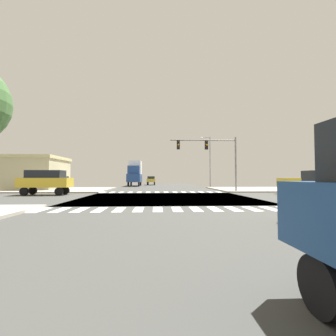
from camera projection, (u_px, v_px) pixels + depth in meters
name	position (u px, v px, depth m)	size (l,w,h in m)	color
ground	(166.00, 198.00, 19.98)	(90.00, 90.00, 0.05)	#3F403E
sidewalk_corner_ne	(259.00, 189.00, 32.57)	(12.00, 12.00, 0.14)	#A09B91
sidewalk_corner_nw	(62.00, 190.00, 31.35)	(12.00, 12.00, 0.14)	#9A948D
crosswalk_near	(167.00, 209.00, 12.68)	(13.50, 2.00, 0.01)	white
crosswalk_far	(162.00, 192.00, 27.25)	(13.50, 2.00, 0.01)	white
traffic_signal_mast	(210.00, 151.00, 27.54)	(7.58, 0.55, 6.29)	gray
street_lamp	(209.00, 157.00, 40.53)	(1.78, 0.32, 8.44)	gray
bank_building	(19.00, 173.00, 32.55)	(12.84, 7.61, 4.45)	#B7B088
suv_crossing_2	(46.00, 180.00, 22.99)	(4.60, 1.96, 2.34)	black
box_truck_trailing_1	(135.00, 173.00, 46.83)	(2.40, 7.20, 4.85)	black
pickup_middle_1	(308.00, 181.00, 24.19)	(5.10, 2.00, 2.35)	black
sedan_outer_4	(151.00, 180.00, 52.83)	(1.80, 4.30, 1.88)	black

